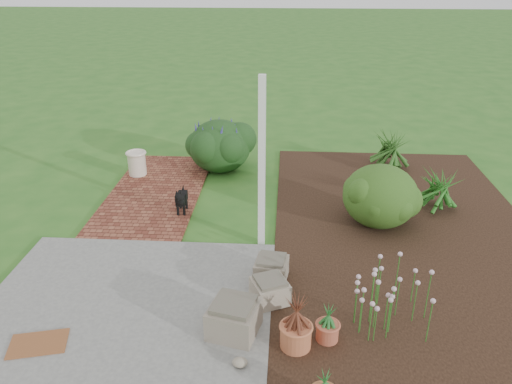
# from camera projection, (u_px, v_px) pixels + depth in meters

# --- Properties ---
(ground) EXTENTS (80.00, 80.00, 0.00)m
(ground) POSITION_uv_depth(u_px,v_px,m) (241.00, 246.00, 7.35)
(ground) COLOR #29621F
(ground) RESTS_ON ground
(concrete_patio) EXTENTS (3.50, 3.50, 0.04)m
(concrete_patio) POSITION_uv_depth(u_px,v_px,m) (121.00, 319.00, 5.83)
(concrete_patio) COLOR slate
(concrete_patio) RESTS_ON ground
(brick_path) EXTENTS (1.60, 3.50, 0.04)m
(brick_path) POSITION_uv_depth(u_px,v_px,m) (156.00, 192.00, 9.02)
(brick_path) COLOR #602A1E
(brick_path) RESTS_ON ground
(garden_bed) EXTENTS (4.00, 7.00, 0.03)m
(garden_bed) POSITION_uv_depth(u_px,v_px,m) (406.00, 234.00, 7.65)
(garden_bed) COLOR black
(garden_bed) RESTS_ON ground
(veranda_post) EXTENTS (0.10, 0.10, 2.50)m
(veranda_post) POSITION_uv_depth(u_px,v_px,m) (262.00, 165.00, 6.89)
(veranda_post) COLOR white
(veranda_post) RESTS_ON ground
(stone_trough_near) EXTENTS (0.63, 0.63, 0.34)m
(stone_trough_near) POSITION_uv_depth(u_px,v_px,m) (234.00, 319.00, 5.53)
(stone_trough_near) COLOR #726757
(stone_trough_near) RESTS_ON concrete_patio
(stone_trough_mid) EXTENTS (0.53, 0.53, 0.27)m
(stone_trough_mid) POSITION_uv_depth(u_px,v_px,m) (270.00, 291.00, 6.06)
(stone_trough_mid) COLOR gray
(stone_trough_mid) RESTS_ON concrete_patio
(stone_trough_far) EXTENTS (0.46, 0.46, 0.27)m
(stone_trough_far) POSITION_uv_depth(u_px,v_px,m) (271.00, 270.00, 6.47)
(stone_trough_far) COLOR #706456
(stone_trough_far) RESTS_ON concrete_patio
(coir_doormat) EXTENTS (0.68, 0.52, 0.02)m
(coir_doormat) POSITION_uv_depth(u_px,v_px,m) (38.00, 344.00, 5.41)
(coir_doormat) COLOR brown
(coir_doormat) RESTS_ON concrete_patio
(black_dog) EXTENTS (0.16, 0.51, 0.44)m
(black_dog) POSITION_uv_depth(u_px,v_px,m) (181.00, 199.00, 8.12)
(black_dog) COLOR black
(black_dog) RESTS_ON brick_path
(cream_ceramic_urn) EXTENTS (0.43, 0.43, 0.45)m
(cream_ceramic_urn) POSITION_uv_depth(u_px,v_px,m) (137.00, 164.00, 9.60)
(cream_ceramic_urn) COLOR beige
(cream_ceramic_urn) RESTS_ON brick_path
(evergreen_shrub) EXTENTS (1.50, 1.50, 0.99)m
(evergreen_shrub) POSITION_uv_depth(u_px,v_px,m) (380.00, 194.00, 7.74)
(evergreen_shrub) COLOR #133B0E
(evergreen_shrub) RESTS_ON garden_bed
(agapanthus_clump_back) EXTENTS (0.98, 0.98, 0.83)m
(agapanthus_clump_back) POSITION_uv_depth(u_px,v_px,m) (438.00, 186.00, 8.23)
(agapanthus_clump_back) COLOR #1F4411
(agapanthus_clump_back) RESTS_ON garden_bed
(agapanthus_clump_front) EXTENTS (1.27, 1.27, 0.91)m
(agapanthus_clump_front) POSITION_uv_depth(u_px,v_px,m) (390.00, 146.00, 9.87)
(agapanthus_clump_front) COLOR #09360D
(agapanthus_clump_front) RESTS_ON garden_bed
(pink_flower_patch) EXTENTS (1.15, 1.15, 0.66)m
(pink_flower_patch) POSITION_uv_depth(u_px,v_px,m) (392.00, 294.00, 5.71)
(pink_flower_patch) COLOR #113D0F
(pink_flower_patch) RESTS_ON garden_bed
(terracotta_pot_bronze) EXTENTS (0.44, 0.44, 0.27)m
(terracotta_pot_bronze) POSITION_uv_depth(u_px,v_px,m) (296.00, 336.00, 5.35)
(terracotta_pot_bronze) COLOR #B9633E
(terracotta_pot_bronze) RESTS_ON garden_bed
(terracotta_pot_small_left) EXTENTS (0.30, 0.30, 0.21)m
(terracotta_pot_small_left) POSITION_uv_depth(u_px,v_px,m) (327.00, 331.00, 5.46)
(terracotta_pot_small_left) COLOR #AC533A
(terracotta_pot_small_left) RESTS_ON garden_bed
(purple_flowering_bush) EXTENTS (1.51, 1.51, 1.04)m
(purple_flowering_bush) POSITION_uv_depth(u_px,v_px,m) (220.00, 145.00, 9.83)
(purple_flowering_bush) COLOR black
(purple_flowering_bush) RESTS_ON ground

